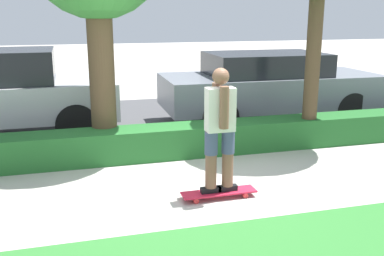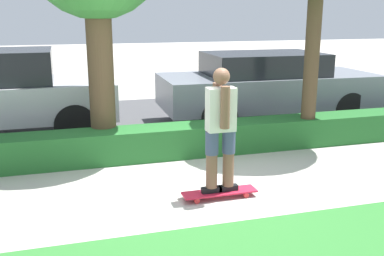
{
  "view_description": "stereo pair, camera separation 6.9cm",
  "coord_description": "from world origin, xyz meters",
  "px_view_note": "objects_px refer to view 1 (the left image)",
  "views": [
    {
      "loc": [
        -1.58,
        -5.38,
        2.32
      ],
      "look_at": [
        0.07,
        0.6,
        0.72
      ],
      "focal_mm": 42.0,
      "sensor_mm": 36.0,
      "label": 1
    },
    {
      "loc": [
        -1.65,
        -5.36,
        2.32
      ],
      "look_at": [
        0.07,
        0.6,
        0.72
      ],
      "focal_mm": 42.0,
      "sensor_mm": 36.0,
      "label": 2
    }
  ],
  "objects_px": {
    "skateboard": "(219,193)",
    "parked_car_front": "(1,93)",
    "parked_car_middle": "(269,85)",
    "skater_person": "(220,128)"
  },
  "relations": [
    {
      "from": "skateboard",
      "to": "parked_car_front",
      "type": "xyz_separation_m",
      "value": [
        -3.0,
        3.87,
        0.79
      ]
    },
    {
      "from": "parked_car_middle",
      "to": "skateboard",
      "type": "bearing_deg",
      "value": -121.56
    },
    {
      "from": "skateboard",
      "to": "parked_car_middle",
      "type": "relative_size",
      "value": 0.21
    },
    {
      "from": "skateboard",
      "to": "parked_car_front",
      "type": "distance_m",
      "value": 4.96
    },
    {
      "from": "skater_person",
      "to": "parked_car_front",
      "type": "bearing_deg",
      "value": 127.75
    },
    {
      "from": "parked_car_front",
      "to": "skater_person",
      "type": "bearing_deg",
      "value": -52.01
    },
    {
      "from": "skateboard",
      "to": "skater_person",
      "type": "bearing_deg",
      "value": 180.0
    },
    {
      "from": "skater_person",
      "to": "parked_car_middle",
      "type": "bearing_deg",
      "value": 57.15
    },
    {
      "from": "parked_car_front",
      "to": "parked_car_middle",
      "type": "relative_size",
      "value": 0.89
    },
    {
      "from": "parked_car_front",
      "to": "skateboard",
      "type": "bearing_deg",
      "value": -52.01
    }
  ]
}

